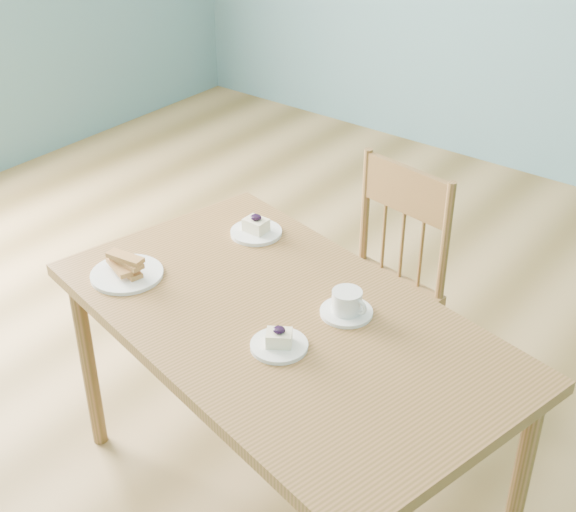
{
  "coord_description": "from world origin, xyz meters",
  "views": [
    {
      "loc": [
        1.18,
        -1.42,
        1.88
      ],
      "look_at": [
        0.11,
        -0.06,
        0.83
      ],
      "focal_mm": 50.0,
      "sensor_mm": 36.0,
      "label": 1
    }
  ],
  "objects_px": {
    "dining_table": "(283,338)",
    "cheesecake_plate_near": "(279,342)",
    "cheesecake_plate_far": "(256,229)",
    "biscotti_plate": "(126,270)",
    "coffee_cup": "(347,305)",
    "dining_chair": "(376,285)"
  },
  "relations": [
    {
      "from": "cheesecake_plate_near",
      "to": "cheesecake_plate_far",
      "type": "xyz_separation_m",
      "value": [
        -0.4,
        0.39,
        0.0
      ]
    },
    {
      "from": "dining_chair",
      "to": "cheesecake_plate_far",
      "type": "height_order",
      "value": "dining_chair"
    },
    {
      "from": "dining_table",
      "to": "biscotti_plate",
      "type": "bearing_deg",
      "value": -153.79
    },
    {
      "from": "dining_chair",
      "to": "biscotti_plate",
      "type": "relative_size",
      "value": 4.04
    },
    {
      "from": "cheesecake_plate_near",
      "to": "biscotti_plate",
      "type": "relative_size",
      "value": 0.71
    },
    {
      "from": "cheesecake_plate_near",
      "to": "biscotti_plate",
      "type": "bearing_deg",
      "value": -179.05
    },
    {
      "from": "cheesecake_plate_far",
      "to": "biscotti_plate",
      "type": "bearing_deg",
      "value": -108.34
    },
    {
      "from": "biscotti_plate",
      "to": "cheesecake_plate_near",
      "type": "bearing_deg",
      "value": 0.95
    },
    {
      "from": "cheesecake_plate_far",
      "to": "coffee_cup",
      "type": "xyz_separation_m",
      "value": [
        0.45,
        -0.18,
        0.01
      ]
    },
    {
      "from": "dining_chair",
      "to": "cheesecake_plate_far",
      "type": "xyz_separation_m",
      "value": [
        -0.24,
        -0.32,
        0.27
      ]
    },
    {
      "from": "dining_table",
      "to": "cheesecake_plate_far",
      "type": "height_order",
      "value": "cheesecake_plate_far"
    },
    {
      "from": "dining_table",
      "to": "biscotti_plate",
      "type": "distance_m",
      "value": 0.49
    },
    {
      "from": "coffee_cup",
      "to": "biscotti_plate",
      "type": "relative_size",
      "value": 0.68
    },
    {
      "from": "dining_table",
      "to": "cheesecake_plate_near",
      "type": "height_order",
      "value": "cheesecake_plate_near"
    },
    {
      "from": "dining_chair",
      "to": "cheesecake_plate_near",
      "type": "xyz_separation_m",
      "value": [
        0.16,
        -0.71,
        0.27
      ]
    },
    {
      "from": "cheesecake_plate_far",
      "to": "biscotti_plate",
      "type": "relative_size",
      "value": 0.77
    },
    {
      "from": "dining_table",
      "to": "cheesecake_plate_near",
      "type": "distance_m",
      "value": 0.15
    },
    {
      "from": "dining_table",
      "to": "cheesecake_plate_far",
      "type": "xyz_separation_m",
      "value": [
        -0.33,
        0.29,
        0.08
      ]
    },
    {
      "from": "cheesecake_plate_near",
      "to": "cheesecake_plate_far",
      "type": "distance_m",
      "value": 0.56
    },
    {
      "from": "dining_table",
      "to": "dining_chair",
      "type": "height_order",
      "value": "dining_chair"
    },
    {
      "from": "dining_table",
      "to": "biscotti_plate",
      "type": "relative_size",
      "value": 6.85
    },
    {
      "from": "dining_chair",
      "to": "coffee_cup",
      "type": "height_order",
      "value": "dining_chair"
    }
  ]
}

